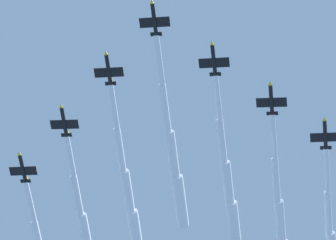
{
  "coord_description": "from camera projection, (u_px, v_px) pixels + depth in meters",
  "views": [
    {
      "loc": [
        -8.51,
        -75.3,
        15.28
      ],
      "look_at": [
        0.0,
        0.0,
        209.67
      ],
      "focal_mm": 80.19,
      "sensor_mm": 36.0,
      "label": 1
    }
  ],
  "objects": [
    {
      "name": "jet_port_mid",
      "position": [
        281.0,
        225.0,
        218.52
      ],
      "size": [
        20.26,
        64.41,
        4.2
      ],
      "color": "black"
    },
    {
      "name": "jet_port_inner",
      "position": [
        228.0,
        186.0,
        214.68
      ],
      "size": [
        20.47,
        62.39,
        4.21
      ],
      "color": "black"
    },
    {
      "name": "jet_lead",
      "position": [
        173.0,
        159.0,
        211.79
      ],
      "size": [
        21.13,
        66.26,
        4.25
      ],
      "color": "black"
    },
    {
      "name": "jet_starboard_mid",
      "position": [
        86.0,
        236.0,
        221.88
      ],
      "size": [
        19.86,
        60.52,
        4.23
      ],
      "color": "black"
    },
    {
      "name": "jet_starboard_inner",
      "position": [
        128.0,
        195.0,
        218.84
      ],
      "size": [
        20.16,
        63.39,
        4.14
      ],
      "color": "black"
    }
  ]
}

